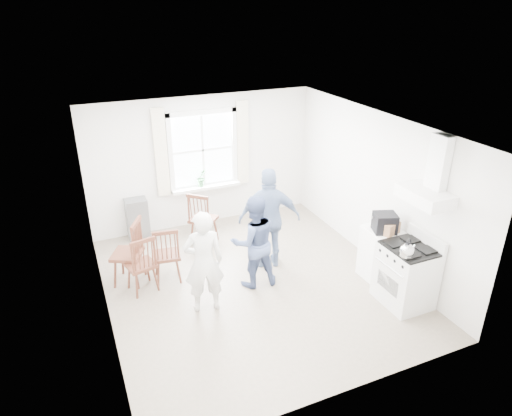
# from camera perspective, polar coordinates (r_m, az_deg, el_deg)

# --- Properties ---
(room_shell) EXTENTS (4.62, 5.12, 2.64)m
(room_shell) POSITION_cam_1_polar(r_m,az_deg,el_deg) (6.88, -0.42, -0.41)
(room_shell) COLOR gray
(room_shell) RESTS_ON ground
(window_assembly) EXTENTS (1.88, 0.24, 1.70)m
(window_assembly) POSITION_cam_1_polar(r_m,az_deg,el_deg) (8.98, -6.60, 6.63)
(window_assembly) COLOR white
(window_assembly) RESTS_ON room_shell
(range_hood) EXTENTS (0.45, 0.76, 0.94)m
(range_hood) POSITION_cam_1_polar(r_m,az_deg,el_deg) (6.70, 20.88, 2.76)
(range_hood) COLOR white
(range_hood) RESTS_ON room_shell
(shelf_unit) EXTENTS (0.40, 0.30, 0.80)m
(shelf_unit) POSITION_cam_1_polar(r_m,az_deg,el_deg) (8.99, -14.58, -1.32)
(shelf_unit) COLOR slate
(shelf_unit) RESTS_ON ground
(gas_stove) EXTENTS (0.68, 0.76, 1.12)m
(gas_stove) POSITION_cam_1_polar(r_m,az_deg,el_deg) (7.22, 18.25, -7.89)
(gas_stove) COLOR silver
(gas_stove) RESTS_ON ground
(kettle) EXTENTS (0.20, 0.20, 0.29)m
(kettle) POSITION_cam_1_polar(r_m,az_deg,el_deg) (6.67, 18.35, -5.13)
(kettle) COLOR silver
(kettle) RESTS_ON gas_stove
(low_cabinet) EXTENTS (0.50, 0.55, 0.90)m
(low_cabinet) POSITION_cam_1_polar(r_m,az_deg,el_deg) (7.72, 15.27, -5.51)
(low_cabinet) COLOR white
(low_cabinet) RESTS_ON ground
(stereo_stack) EXTENTS (0.42, 0.40, 0.30)m
(stereo_stack) POSITION_cam_1_polar(r_m,az_deg,el_deg) (7.37, 15.80, -1.78)
(stereo_stack) COLOR black
(stereo_stack) RESTS_ON low_cabinet
(cardboard_box) EXTENTS (0.34, 0.28, 0.19)m
(cardboard_box) POSITION_cam_1_polar(r_m,az_deg,el_deg) (7.36, 16.35, -2.39)
(cardboard_box) COLOR #9E704C
(cardboard_box) RESTS_ON low_cabinet
(windsor_chair_a) EXTENTS (0.50, 0.49, 0.99)m
(windsor_chair_a) POSITION_cam_1_polar(r_m,az_deg,el_deg) (7.21, -13.99, -6.26)
(windsor_chair_a) COLOR #4D2518
(windsor_chair_a) RESTS_ON ground
(windsor_chair_b) EXTENTS (0.47, 0.47, 0.99)m
(windsor_chair_b) POSITION_cam_1_polar(r_m,az_deg,el_deg) (7.37, -11.14, -5.20)
(windsor_chair_b) COLOR #4D2518
(windsor_chair_b) RESTS_ON ground
(windsor_chair_c) EXTENTS (0.62, 0.63, 1.11)m
(windsor_chair_c) POSITION_cam_1_polar(r_m,az_deg,el_deg) (7.49, -15.08, -4.48)
(windsor_chair_c) COLOR #4D2518
(windsor_chair_c) RESTS_ON ground
(person_left) EXTENTS (0.67, 0.67, 1.60)m
(person_left) POSITION_cam_1_polar(r_m,az_deg,el_deg) (6.60, -6.56, -6.75)
(person_left) COLOR silver
(person_left) RESTS_ON ground
(person_mid) EXTENTS (0.81, 0.81, 1.54)m
(person_mid) POSITION_cam_1_polar(r_m,az_deg,el_deg) (7.14, -0.26, -4.23)
(person_mid) COLOR #455581
(person_mid) RESTS_ON ground
(person_right) EXTENTS (1.31, 1.31, 1.76)m
(person_right) POSITION_cam_1_polar(r_m,az_deg,el_deg) (7.61, 1.69, -1.35)
(person_right) COLOR navy
(person_right) RESTS_ON ground
(potted_plant) EXTENTS (0.21, 0.21, 0.36)m
(potted_plant) POSITION_cam_1_polar(r_m,az_deg,el_deg) (9.02, -6.82, 3.78)
(potted_plant) COLOR #2F6A36
(potted_plant) RESTS_ON window_assembly
(windsor_chair_d) EXTENTS (0.62, 0.62, 1.06)m
(windsor_chair_d) POSITION_cam_1_polar(r_m,az_deg,el_deg) (8.39, -6.99, -0.73)
(windsor_chair_d) COLOR #4D2518
(windsor_chair_d) RESTS_ON ground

